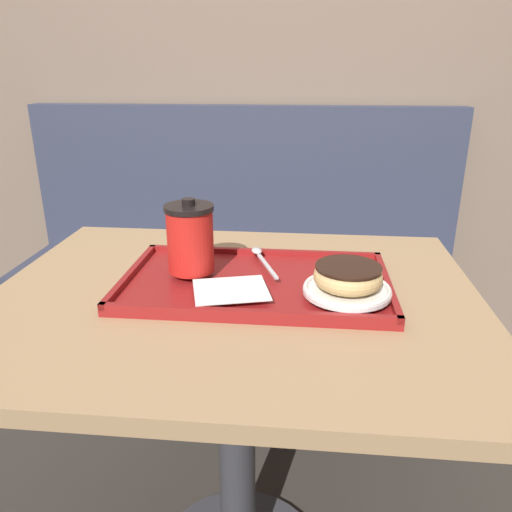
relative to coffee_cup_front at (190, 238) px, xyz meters
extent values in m
cube|color=#7A6656|center=(0.09, 1.06, 0.38)|extent=(8.00, 0.05, 2.40)
cube|color=#33384C|center=(-0.02, 0.79, -0.59)|extent=(1.60, 0.44, 0.45)
cube|color=#33384C|center=(-0.02, 0.97, -0.09)|extent=(1.60, 0.08, 0.55)
cube|color=tan|center=(0.09, -0.04, -0.11)|extent=(0.93, 0.75, 0.03)
cylinder|color=#333338|center=(0.09, -0.04, -0.47)|extent=(0.08, 0.08, 0.70)
cube|color=maroon|center=(0.13, -0.01, -0.09)|extent=(0.51, 0.31, 0.01)
cube|color=maroon|center=(0.13, -0.16, -0.07)|extent=(0.51, 0.01, 0.01)
cube|color=maroon|center=(0.13, 0.13, -0.07)|extent=(0.51, 0.01, 0.01)
cube|color=maroon|center=(-0.12, -0.01, -0.07)|extent=(0.01, 0.31, 0.01)
cube|color=maroon|center=(0.38, -0.01, -0.07)|extent=(0.01, 0.31, 0.01)
cube|color=white|center=(0.09, -0.09, -0.07)|extent=(0.16, 0.14, 0.00)
cylinder|color=red|center=(0.00, 0.00, -0.01)|extent=(0.09, 0.09, 0.12)
cylinder|color=black|center=(0.00, 0.00, 0.06)|extent=(0.10, 0.10, 0.01)
cylinder|color=black|center=(0.00, 0.00, 0.07)|extent=(0.03, 0.03, 0.01)
cylinder|color=white|center=(0.30, -0.08, -0.06)|extent=(0.16, 0.16, 0.01)
torus|color=white|center=(0.30, -0.08, -0.06)|extent=(0.16, 0.16, 0.01)
torus|color=#DBB270|center=(0.30, -0.08, -0.04)|extent=(0.12, 0.12, 0.04)
cylinder|color=black|center=(0.30, -0.08, -0.02)|extent=(0.12, 0.12, 0.00)
ellipsoid|color=silver|center=(0.12, 0.11, -0.06)|extent=(0.03, 0.04, 0.01)
cube|color=silver|center=(0.15, 0.03, -0.07)|extent=(0.05, 0.13, 0.00)
camera|label=1|loc=(0.22, -0.90, 0.31)|focal=35.00mm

